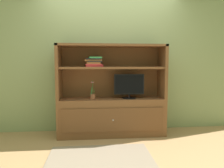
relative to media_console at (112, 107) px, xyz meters
name	(u,v)px	position (x,y,z in m)	size (l,w,h in m)	color
ground_plane	(114,143)	(0.00, -0.41, -0.49)	(8.00, 8.00, 0.00)	tan
painted_rear_wall	(110,55)	(0.00, 0.34, 0.91)	(6.00, 0.10, 2.80)	#8C9E6B
area_rug	(100,161)	(-0.24, -1.01, -0.49)	(1.36, 1.03, 0.01)	gray
media_console	(112,107)	(0.00, 0.00, 0.00)	(1.82, 0.48, 1.55)	brown
tv_monitor	(129,86)	(0.29, -0.05, 0.36)	(0.52, 0.24, 0.42)	black
potted_plant	(93,96)	(-0.32, -0.03, 0.20)	(0.08, 0.09, 0.31)	#B26642
magazine_stack	(94,62)	(-0.30, -0.01, 0.77)	(0.30, 0.32, 0.16)	red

